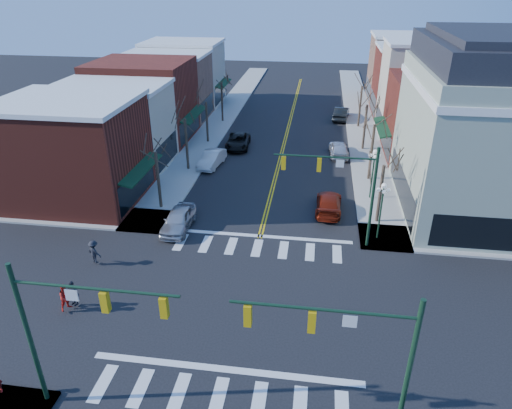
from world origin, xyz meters
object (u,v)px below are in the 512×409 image
at_px(car_left_far, 238,141).
at_px(car_right_far, 341,113).
at_px(victorian_corner, 496,128).
at_px(pedestrian_dark_a, 73,293).
at_px(car_right_mid, 339,149).
at_px(lamppost_corner, 382,202).
at_px(lamppost_midblock, 373,166).
at_px(pedestrian_red_b, 66,297).
at_px(pedestrian_dark_b, 94,252).
at_px(car_left_near, 178,220).
at_px(car_right_near, 329,203).
at_px(car_left_mid, 212,159).

height_order(car_left_far, car_right_far, car_right_far).
relative_size(victorian_corner, pedestrian_dark_a, 9.23).
bearing_deg(car_right_far, car_right_mid, 94.46).
height_order(lamppost_corner, pedestrian_dark_a, lamppost_corner).
bearing_deg(car_right_mid, car_right_far, -97.08).
bearing_deg(lamppost_corner, pedestrian_dark_a, -150.85).
bearing_deg(lamppost_midblock, car_left_far, 140.22).
xyz_separation_m(lamppost_corner, pedestrian_red_b, (-17.66, -10.19, -2.00)).
bearing_deg(car_left_far, victorian_corner, -31.23).
xyz_separation_m(car_right_far, pedestrian_dark_b, (-16.40, -35.31, 0.14)).
xyz_separation_m(lamppost_midblock, car_left_far, (-13.00, 10.82, -2.26)).
distance_m(lamppost_midblock, pedestrian_red_b, 24.38).
relative_size(car_left_near, car_right_near, 0.95).
relative_size(lamppost_corner, car_right_near, 0.91).
relative_size(victorian_corner, car_right_mid, 3.14).
bearing_deg(pedestrian_red_b, pedestrian_dark_b, 36.61).
bearing_deg(car_right_near, victorian_corner, -167.87).
relative_size(car_left_mid, car_left_far, 0.90).
height_order(car_left_far, pedestrian_dark_b, pedestrian_dark_b).
bearing_deg(car_right_far, pedestrian_dark_b, 72.06).
height_order(car_right_mid, pedestrian_red_b, pedestrian_red_b).
height_order(victorian_corner, lamppost_midblock, victorian_corner).
bearing_deg(car_left_near, car_left_mid, 92.37).
relative_size(car_left_mid, car_right_far, 0.92).
distance_m(car_left_far, pedestrian_dark_a, 27.45).
xyz_separation_m(victorian_corner, car_right_far, (-10.10, 23.64, -5.86)).
bearing_deg(car_left_mid, victorian_corner, -6.47).
distance_m(car_right_near, pedestrian_red_b, 20.00).
bearing_deg(car_right_far, lamppost_midblock, 101.42).
relative_size(lamppost_corner, lamppost_midblock, 1.00).
bearing_deg(lamppost_corner, car_left_mid, 141.03).
height_order(car_right_far, pedestrian_dark_b, pedestrian_dark_b).
distance_m(lamppost_midblock, pedestrian_dark_b, 21.99).
relative_size(victorian_corner, car_left_mid, 3.17).
height_order(car_right_near, pedestrian_red_b, pedestrian_red_b).
bearing_deg(pedestrian_red_b, car_left_mid, 21.85).
bearing_deg(car_right_mid, pedestrian_dark_a, 55.37).
bearing_deg(lamppost_midblock, lamppost_corner, -90.00).
relative_size(car_left_mid, pedestrian_red_b, 2.77).
height_order(lamppost_corner, car_right_mid, lamppost_corner).
distance_m(car_left_far, pedestrian_dark_b, 23.57).
bearing_deg(car_right_mid, pedestrian_dark_b, 49.73).
xyz_separation_m(lamppost_midblock, car_right_far, (-1.80, 23.14, -2.16)).
xyz_separation_m(lamppost_midblock, car_right_mid, (-2.38, 9.85, -2.19)).
xyz_separation_m(car_right_mid, pedestrian_dark_b, (-15.82, -22.02, 0.17)).
xyz_separation_m(car_left_mid, car_left_far, (1.60, 5.52, -0.04)).
relative_size(car_right_mid, pedestrian_red_b, 2.81).
xyz_separation_m(car_right_near, car_right_mid, (1.02, 12.52, 0.08)).
bearing_deg(car_right_mid, pedestrian_red_b, 55.50).
relative_size(car_left_far, pedestrian_dark_b, 3.17).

